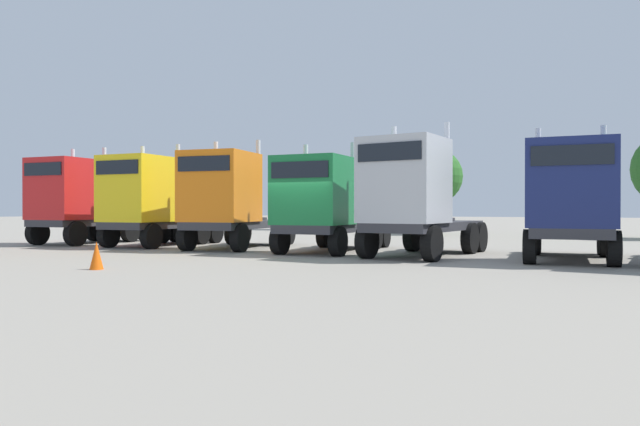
% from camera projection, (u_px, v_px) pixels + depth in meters
% --- Properties ---
extents(ground, '(200.00, 200.00, 0.00)m').
position_uv_depth(ground, '(304.00, 256.00, 20.13)').
color(ground, gray).
extents(semi_truck_red, '(2.94, 5.96, 4.42)m').
position_uv_depth(semi_truck_red, '(75.00, 200.00, 26.56)').
color(semi_truck_red, '#333338').
rests_on(semi_truck_red, ground).
extents(semi_truck_yellow, '(2.87, 5.88, 4.37)m').
position_uv_depth(semi_truck_yellow, '(147.00, 200.00, 24.78)').
color(semi_truck_yellow, '#333338').
rests_on(semi_truck_yellow, ground).
extents(semi_truck_orange, '(3.47, 6.59, 4.38)m').
position_uv_depth(semi_truck_orange, '(227.00, 199.00, 23.18)').
color(semi_truck_orange, '#333338').
rests_on(semi_truck_orange, ground).
extents(semi_truck_green, '(2.87, 6.42, 4.03)m').
position_uv_depth(semi_truck_green, '(322.00, 204.00, 21.31)').
color(semi_truck_green, '#333338').
rests_on(semi_truck_green, ground).
extents(semi_truck_silver, '(3.06, 6.32, 4.46)m').
position_uv_depth(semi_truck_silver, '(412.00, 197.00, 19.32)').
color(semi_truck_silver, '#333338').
rests_on(semi_truck_silver, ground).
extents(semi_truck_navy, '(2.98, 6.07, 4.20)m').
position_uv_depth(semi_truck_navy, '(570.00, 199.00, 17.69)').
color(semi_truck_navy, '#333338').
rests_on(semi_truck_navy, ground).
extents(traffic_cone_near, '(0.36, 0.36, 0.74)m').
position_uv_depth(traffic_cone_near, '(97.00, 256.00, 15.55)').
color(traffic_cone_near, '#F2590C').
rests_on(traffic_cone_near, ground).
extents(oak_far_left, '(3.21, 3.21, 5.80)m').
position_uv_depth(oak_far_left, '(316.00, 175.00, 44.92)').
color(oak_far_left, '#4C3823').
rests_on(oak_far_left, ground).
extents(oak_far_centre, '(3.42, 3.42, 5.34)m').
position_uv_depth(oak_far_centre, '(435.00, 177.00, 36.57)').
color(oak_far_centre, '#4C3823').
rests_on(oak_far_centre, ground).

